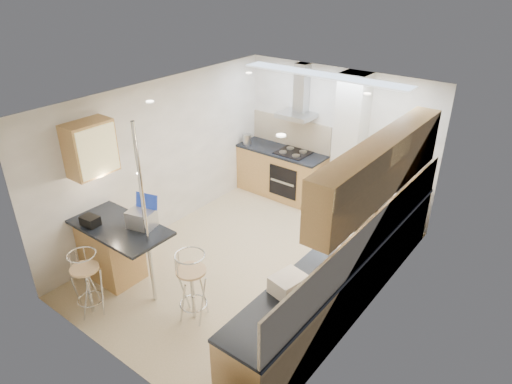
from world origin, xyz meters
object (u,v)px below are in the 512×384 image
Objects in this scene: bar_stool_end at (192,287)px; bread_bin at (288,284)px; microwave at (365,212)px; bar_stool_near at (88,283)px; laptop at (142,219)px.

bar_stool_end is 2.69× the size of bread_bin.
microwave is 3.70m from bar_stool_near.
bar_stool_near is at bearing -114.82° from laptop.
bar_stool_near is at bearing 170.93° from bar_stool_end.
microwave reaches higher than bar_stool_end.
microwave is at bearing 54.82° from bar_stool_near.
bar_stool_near is (-0.14, -0.83, -0.60)m from laptop.
microwave reaches higher than bar_stool_near.
laptop is at bearing 107.16° from microwave.
microwave is at bearing 101.19° from bread_bin.
laptop is 2.24m from bread_bin.
bar_stool_near is 0.94× the size of bar_stool_end.
microwave reaches higher than laptop.
bar_stool_near is 2.53× the size of bread_bin.
bar_stool_end is (1.12, 0.73, 0.03)m from bar_stool_near.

